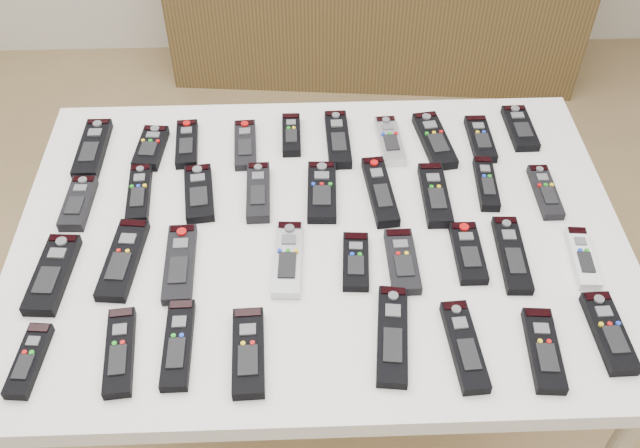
{
  "coord_description": "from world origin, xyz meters",
  "views": [
    {
      "loc": [
        0.11,
        -0.97,
        1.84
      ],
      "look_at": [
        0.15,
        0.04,
        0.8
      ],
      "focal_mm": 40.0,
      "sensor_mm": 36.0,
      "label": 1
    }
  ],
  "objects_px": {
    "remote_2": "(187,144)",
    "remote_29": "(120,352)",
    "remote_16": "(435,195)",
    "remote_27": "(582,258)",
    "remote_14": "(322,192)",
    "remote_33": "(464,346)",
    "remote_12": "(199,193)",
    "remote_13": "(258,192)",
    "remote_31": "(248,352)",
    "remote_4": "(291,135)",
    "remote_10": "(78,203)",
    "remote_21": "(180,263)",
    "remote_3": "(245,145)",
    "remote_9": "(520,128)",
    "remote_32": "(392,335)",
    "remote_35": "(609,332)",
    "remote_30": "(178,344)",
    "remote_15": "(380,191)",
    "remote_1": "(151,148)",
    "remote_23": "(356,261)",
    "remote_19": "(52,274)",
    "remote_20": "(123,259)",
    "remote_22": "(288,259)",
    "remote_26": "(512,254)",
    "remote_34": "(544,350)",
    "remote_5": "(338,139)",
    "remote_28": "(29,360)",
    "remote_25": "(468,253)",
    "remote_0": "(93,149)",
    "remote_17": "(486,183)",
    "remote_24": "(402,261)",
    "remote_6": "(390,141)",
    "remote_8": "(480,139)",
    "table": "(320,250)",
    "remote_18": "(545,192)"
  },
  "relations": [
    {
      "from": "remote_3",
      "to": "remote_23",
      "type": "bearing_deg",
      "value": -60.6
    },
    {
      "from": "remote_24",
      "to": "remote_35",
      "type": "xyz_separation_m",
      "value": [
        0.35,
        -0.18,
        0.0
      ]
    },
    {
      "from": "remote_3",
      "to": "remote_12",
      "type": "bearing_deg",
      "value": -122.88
    },
    {
      "from": "remote_3",
      "to": "remote_9",
      "type": "distance_m",
      "value": 0.65
    },
    {
      "from": "remote_25",
      "to": "remote_30",
      "type": "relative_size",
      "value": 0.83
    },
    {
      "from": "table",
      "to": "remote_13",
      "type": "height_order",
      "value": "remote_13"
    },
    {
      "from": "remote_6",
      "to": "remote_15",
      "type": "bearing_deg",
      "value": -105.74
    },
    {
      "from": "remote_12",
      "to": "remote_30",
      "type": "bearing_deg",
      "value": -97.51
    },
    {
      "from": "remote_8",
      "to": "remote_10",
      "type": "distance_m",
      "value": 0.91
    },
    {
      "from": "remote_4",
      "to": "remote_10",
      "type": "height_order",
      "value": "remote_10"
    },
    {
      "from": "remote_21",
      "to": "remote_2",
      "type": "bearing_deg",
      "value": 91.65
    },
    {
      "from": "remote_5",
      "to": "remote_35",
      "type": "height_order",
      "value": "same"
    },
    {
      "from": "remote_20",
      "to": "remote_35",
      "type": "relative_size",
      "value": 1.18
    },
    {
      "from": "remote_0",
      "to": "remote_17",
      "type": "xyz_separation_m",
      "value": [
        0.88,
        -0.15,
        -0.0
      ]
    },
    {
      "from": "remote_2",
      "to": "remote_31",
      "type": "relative_size",
      "value": 0.88
    },
    {
      "from": "remote_2",
      "to": "remote_29",
      "type": "height_order",
      "value": "remote_29"
    },
    {
      "from": "remote_14",
      "to": "remote_33",
      "type": "relative_size",
      "value": 0.94
    },
    {
      "from": "remote_16",
      "to": "remote_27",
      "type": "relative_size",
      "value": 1.19
    },
    {
      "from": "remote_4",
      "to": "remote_15",
      "type": "height_order",
      "value": "remote_15"
    },
    {
      "from": "remote_35",
      "to": "remote_30",
      "type": "bearing_deg",
      "value": 178.25
    },
    {
      "from": "remote_32",
      "to": "remote_16",
      "type": "bearing_deg",
      "value": 76.69
    },
    {
      "from": "remote_6",
      "to": "remote_33",
      "type": "height_order",
      "value": "same"
    },
    {
      "from": "remote_17",
      "to": "remote_9",
      "type": "bearing_deg",
      "value": 61.93
    },
    {
      "from": "remote_30",
      "to": "remote_31",
      "type": "relative_size",
      "value": 1.03
    },
    {
      "from": "remote_14",
      "to": "remote_33",
      "type": "distance_m",
      "value": 0.47
    },
    {
      "from": "remote_10",
      "to": "remote_22",
      "type": "relative_size",
      "value": 0.79
    },
    {
      "from": "remote_15",
      "to": "remote_33",
      "type": "relative_size",
      "value": 1.08
    },
    {
      "from": "remote_18",
      "to": "remote_31",
      "type": "relative_size",
      "value": 0.88
    },
    {
      "from": "table",
      "to": "remote_17",
      "type": "height_order",
      "value": "remote_17"
    },
    {
      "from": "remote_21",
      "to": "remote_31",
      "type": "bearing_deg",
      "value": -57.97
    },
    {
      "from": "remote_14",
      "to": "remote_21",
      "type": "distance_m",
      "value": 0.34
    },
    {
      "from": "remote_22",
      "to": "remote_34",
      "type": "height_order",
      "value": "same"
    },
    {
      "from": "remote_12",
      "to": "remote_26",
      "type": "height_order",
      "value": "same"
    },
    {
      "from": "remote_24",
      "to": "remote_28",
      "type": "xyz_separation_m",
      "value": [
        -0.67,
        -0.2,
        -0.0
      ]
    },
    {
      "from": "remote_17",
      "to": "remote_8",
      "type": "bearing_deg",
      "value": 87.6
    },
    {
      "from": "remote_4",
      "to": "remote_25",
      "type": "relative_size",
      "value": 0.9
    },
    {
      "from": "remote_13",
      "to": "remote_15",
      "type": "xyz_separation_m",
      "value": [
        0.26,
        -0.01,
        0.0
      ]
    },
    {
      "from": "remote_10",
      "to": "remote_16",
      "type": "relative_size",
      "value": 0.82
    },
    {
      "from": "remote_4",
      "to": "remote_35",
      "type": "bearing_deg",
      "value": -46.11
    },
    {
      "from": "remote_29",
      "to": "remote_12",
      "type": "bearing_deg",
      "value": 69.63
    },
    {
      "from": "remote_12",
      "to": "remote_13",
      "type": "bearing_deg",
      "value": -8.27
    },
    {
      "from": "remote_0",
      "to": "remote_24",
      "type": "distance_m",
      "value": 0.76
    },
    {
      "from": "remote_8",
      "to": "remote_24",
      "type": "distance_m",
      "value": 0.43
    },
    {
      "from": "remote_20",
      "to": "remote_31",
      "type": "xyz_separation_m",
      "value": [
        0.25,
        -0.23,
        0.0
      ]
    },
    {
      "from": "remote_5",
      "to": "remote_28",
      "type": "height_order",
      "value": "remote_5"
    },
    {
      "from": "remote_5",
      "to": "remote_20",
      "type": "xyz_separation_m",
      "value": [
        -0.44,
        -0.35,
        -0.0
      ]
    },
    {
      "from": "remote_1",
      "to": "remote_23",
      "type": "bearing_deg",
      "value": -33.45
    },
    {
      "from": "remote_32",
      "to": "remote_33",
      "type": "bearing_deg",
      "value": -6.31
    },
    {
      "from": "remote_19",
      "to": "remote_23",
      "type": "relative_size",
      "value": 1.35
    },
    {
      "from": "remote_15",
      "to": "remote_30",
      "type": "height_order",
      "value": "remote_15"
    }
  ]
}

